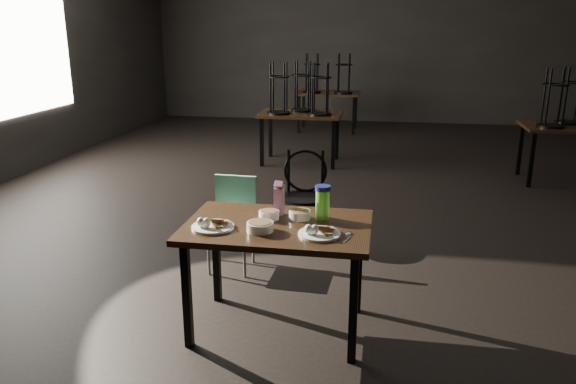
% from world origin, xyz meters
% --- Properties ---
extents(main_table, '(1.20, 0.80, 0.75)m').
position_xyz_m(main_table, '(-0.75, -2.78, 0.67)').
color(main_table, black).
rests_on(main_table, ground).
extents(plate_left, '(0.27, 0.27, 0.09)m').
position_xyz_m(plate_left, '(-1.14, -2.92, 0.77)').
color(plate_left, white).
rests_on(plate_left, main_table).
extents(plate_right, '(0.26, 0.26, 0.09)m').
position_xyz_m(plate_right, '(-0.46, -2.93, 0.77)').
color(plate_right, white).
rests_on(plate_right, main_table).
extents(bowl_near, '(0.14, 0.14, 0.05)m').
position_xyz_m(bowl_near, '(-0.83, -2.68, 0.78)').
color(bowl_near, white).
rests_on(bowl_near, main_table).
extents(bowl_far, '(0.14, 0.14, 0.06)m').
position_xyz_m(bowl_far, '(-0.62, -2.65, 0.78)').
color(bowl_far, white).
rests_on(bowl_far, main_table).
extents(bowl_big, '(0.17, 0.17, 0.06)m').
position_xyz_m(bowl_big, '(-0.83, -2.92, 0.78)').
color(bowl_big, white).
rests_on(bowl_big, main_table).
extents(juice_carton, '(0.07, 0.07, 0.24)m').
position_xyz_m(juice_carton, '(-0.77, -2.59, 0.86)').
color(juice_carton, '#951B75').
rests_on(juice_carton, main_table).
extents(water_bottle, '(0.12, 0.12, 0.23)m').
position_xyz_m(water_bottle, '(-0.48, -2.62, 0.87)').
color(water_bottle, '#70E042').
rests_on(water_bottle, main_table).
extents(spoon, '(0.05, 0.19, 0.01)m').
position_xyz_m(spoon, '(-0.28, -2.89, 0.75)').
color(spoon, silver).
rests_on(spoon, main_table).
extents(bentwood_chair, '(0.42, 0.42, 0.89)m').
position_xyz_m(bentwood_chair, '(-0.80, -1.24, 0.53)').
color(bentwood_chair, black).
rests_on(bentwood_chair, ground).
extents(school_chair, '(0.38, 0.38, 0.78)m').
position_xyz_m(school_chair, '(-1.31, -1.83, 0.47)').
color(school_chair, '#69A487').
rests_on(school_chair, ground).
extents(bg_table_left, '(1.20, 0.80, 1.48)m').
position_xyz_m(bg_table_left, '(-1.31, 1.98, 0.78)').
color(bg_table_left, black).
rests_on(bg_table_left, ground).
extents(bg_table_right, '(1.20, 0.80, 1.48)m').
position_xyz_m(bg_table_right, '(2.28, 1.48, 0.78)').
color(bg_table_right, black).
rests_on(bg_table_right, ground).
extents(bg_table_far, '(1.20, 0.80, 1.48)m').
position_xyz_m(bg_table_far, '(-1.18, 4.67, 0.75)').
color(bg_table_far, black).
rests_on(bg_table_far, ground).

